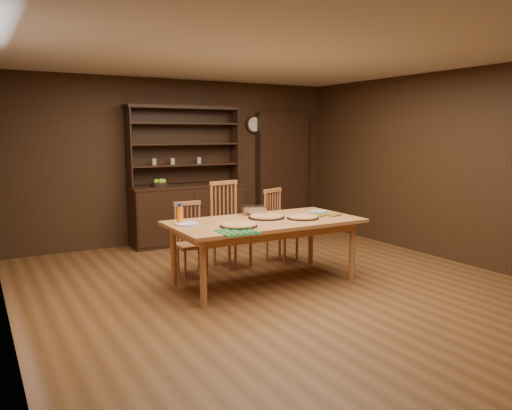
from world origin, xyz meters
TOP-DOWN VIEW (x-y plane):
  - floor at (0.00, 0.00)m, footprint 6.00×6.00m
  - room_shell at (0.00, 0.00)m, footprint 6.00×6.00m
  - china_hutch at (-0.00, 2.75)m, footprint 1.84×0.52m
  - doorway at (1.90, 2.90)m, footprint 1.00×0.18m
  - wall_clock at (1.35, 2.96)m, footprint 0.30×0.05m
  - dining_table at (-0.03, 0.27)m, footprint 2.21×1.11m
  - chair_left at (-0.64, 1.06)m, footprint 0.38×0.37m
  - chair_center at (-0.04, 1.20)m, footprint 0.53×0.51m
  - chair_right at (0.68, 1.10)m, footprint 0.52×0.51m
  - pizza_left at (-0.49, 0.06)m, footprint 0.41×0.41m
  - pizza_right at (0.41, 0.14)m, footprint 0.38×0.38m
  - pizza_center at (0.06, 0.38)m, footprint 0.44×0.44m
  - cooling_rack at (-0.64, -0.21)m, footprint 0.38×0.38m
  - plate_left at (-0.92, 0.45)m, footprint 0.28×0.28m
  - plate_right at (0.86, 0.43)m, footprint 0.23×0.23m
  - foil_dish at (0.04, 0.66)m, footprint 0.33×0.28m
  - juice_bottle at (-0.96, 0.58)m, footprint 0.07×0.07m
  - pot_holder_a at (0.85, 0.16)m, footprint 0.26×0.26m
  - pot_holder_b at (0.64, 0.24)m, footprint 0.28×0.28m
  - fruit_bowl at (-0.46, 2.69)m, footprint 0.28×0.28m

SIDE VIEW (x-z plane):
  - floor at x=0.00m, z-range 0.00..0.00m
  - chair_left at x=-0.64m, z-range 0.02..0.93m
  - chair_right at x=0.68m, z-range 0.03..1.02m
  - china_hutch at x=0.00m, z-range -0.49..1.68m
  - chair_center at x=-0.04m, z-range 0.04..1.16m
  - dining_table at x=-0.03m, z-range 0.31..1.06m
  - pot_holder_a at x=0.85m, z-range 0.75..0.77m
  - cooling_rack at x=-0.64m, z-range 0.75..0.77m
  - pot_holder_b at x=0.64m, z-range 0.75..0.77m
  - plate_left at x=-0.92m, z-range 0.75..0.77m
  - plate_right at x=0.86m, z-range 0.75..0.77m
  - pizza_center at x=0.06m, z-range 0.75..0.79m
  - pizza_left at x=-0.49m, z-range 0.75..0.79m
  - pizza_right at x=0.41m, z-range 0.75..0.79m
  - foil_dish at x=0.04m, z-range 0.75..0.86m
  - juice_bottle at x=-0.96m, z-range 0.74..0.96m
  - fruit_bowl at x=-0.46m, z-range 0.92..1.04m
  - doorway at x=1.90m, z-range 0.00..2.10m
  - room_shell at x=0.00m, z-range -1.42..4.58m
  - wall_clock at x=1.35m, z-range 1.75..2.05m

